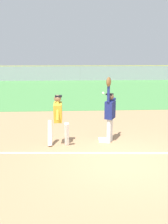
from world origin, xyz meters
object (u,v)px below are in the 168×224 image
parked_car_green (7,74)px  parked_car_red (46,74)px  first_base (104,140)px  runner (58,117)px  parked_car_blue (161,73)px  fielder (110,111)px  parked_car_white (83,73)px  parked_car_black (122,73)px  baseball (103,93)px

parked_car_green → parked_car_red: same height
first_base → runner: size_ratio=0.22×
parked_car_blue → fielder: bearing=-118.7°
fielder → runner: (-1.76, -0.26, -0.12)m
parked_car_blue → parked_car_white: bearing=176.4°
runner → parked_car_green: (-7.60, 27.48, -0.32)m
fielder → parked_car_red: bearing=-54.3°
parked_car_green → parked_car_white: same height
parked_car_green → parked_car_blue: 20.87m
parked_car_green → parked_car_black: size_ratio=1.01×
first_base → parked_car_blue: 29.33m
runner → baseball: baseball is taller
baseball → parked_car_black: 28.05m
fielder → parked_car_white: bearing=-64.8°
parked_car_red → parked_car_white: bearing=-4.0°
parked_car_white → parked_car_red: bearing=-178.8°
runner → parked_car_red: 27.19m
parked_car_black → parked_car_blue: size_ratio=0.99×
baseball → parked_car_white: (1.05, 26.80, -1.07)m
parked_car_red → parked_car_blue: same height
parked_car_green → parked_car_black: same height
baseball → parked_car_black: baseball is taller
runner → parked_car_white: (2.55, 26.91, -0.32)m
first_base → parked_car_white: size_ratio=0.08×
first_base → parked_car_black: size_ratio=0.08×
parked_car_blue → parked_car_red: bearing=175.2°
fielder → parked_car_black: size_ratio=0.50×
first_base → parked_car_white: 26.54m
parked_car_red → parked_car_black: bearing=-0.2°
baseball → parked_car_red: bearing=98.2°
runner → baseball: 1.68m
first_base → runner: bearing=-165.9°
parked_car_green → first_base: bearing=-64.8°
fielder → runner: fielder is taller
parked_car_black → parked_car_blue: (5.40, -0.12, 0.00)m
runner → parked_car_red: size_ratio=0.39×
first_base → baseball: 1.73m
fielder → first_base: bearing=-11.8°
parked_car_green → parked_car_red: 5.22m
runner → parked_car_green: size_ratio=0.38×
fielder → parked_car_red: 27.15m
fielder → baseball: (-0.26, -0.15, 0.63)m
fielder → parked_car_blue: 29.38m
parked_car_red → parked_car_white: (4.94, -0.17, 0.00)m
parked_car_white → parked_car_black: 5.34m
parked_car_green → parked_car_black: (15.47, -0.07, 0.00)m
parked_car_black → baseball: bearing=-107.4°
runner → baseball: (1.50, 0.11, 0.75)m
parked_car_black → parked_car_green: bearing=175.5°
baseball → parked_car_blue: 29.64m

